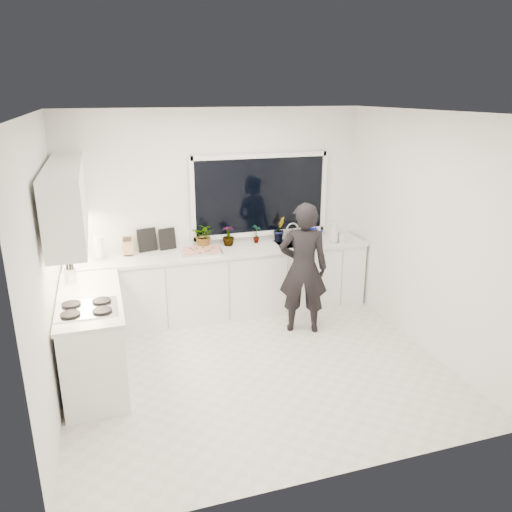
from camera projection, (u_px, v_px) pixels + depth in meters
name	position (u px, v px, depth m)	size (l,w,h in m)	color
floor	(257.00, 368.00, 5.50)	(4.00, 3.50, 0.02)	beige
wall_back	(217.00, 212.00, 6.66)	(4.00, 0.02, 2.70)	white
wall_left	(44.00, 271.00, 4.49)	(0.02, 3.50, 2.70)	white
wall_right	(425.00, 234.00, 5.65)	(0.02, 3.50, 2.70)	white
ceiling	(257.00, 111.00, 4.64)	(4.00, 3.50, 0.02)	white
window	(260.00, 195.00, 6.74)	(1.80, 0.02, 1.00)	black
base_cabinets_back	(224.00, 284.00, 6.67)	(3.92, 0.58, 0.88)	white
base_cabinets_left	(94.00, 338.00, 5.19)	(0.58, 1.60, 0.88)	white
countertop_back	(223.00, 251.00, 6.51)	(3.94, 0.62, 0.04)	silver
countertop_left	(89.00, 298.00, 5.05)	(0.62, 1.60, 0.04)	silver
upper_cabinets	(67.00, 199.00, 5.03)	(0.34, 2.10, 0.70)	white
sink	(297.00, 246.00, 6.83)	(0.58, 0.42, 0.14)	silver
faucet	(292.00, 231.00, 6.96)	(0.03, 0.03, 0.22)	silver
stovetop	(87.00, 308.00, 4.71)	(0.56, 0.48, 0.03)	black
person	(303.00, 268.00, 6.11)	(0.60, 0.39, 1.65)	black
pizza_tray	(202.00, 251.00, 6.40)	(0.51, 0.38, 0.03)	#B9B9BE
pizza	(201.00, 250.00, 6.40)	(0.47, 0.33, 0.01)	red
watering_can	(312.00, 233.00, 7.03)	(0.14, 0.14, 0.13)	#141DC0
paper_towel_roll	(99.00, 249.00, 6.12)	(0.11, 0.11, 0.26)	white
knife_block	(128.00, 247.00, 6.27)	(0.13, 0.10, 0.22)	#9B6E48
utensil_crock	(71.00, 275.00, 5.37)	(0.13, 0.13, 0.16)	#B9BABE
picture_frame_large	(167.00, 239.00, 6.49)	(0.22, 0.02, 0.28)	black
picture_frame_small	(147.00, 240.00, 6.42)	(0.25, 0.02, 0.30)	black
herb_plants	(228.00, 234.00, 6.64)	(1.36, 0.38, 0.33)	#26662D
soap_bottles	(336.00, 232.00, 6.78)	(0.25, 0.18, 0.32)	#D8BF66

